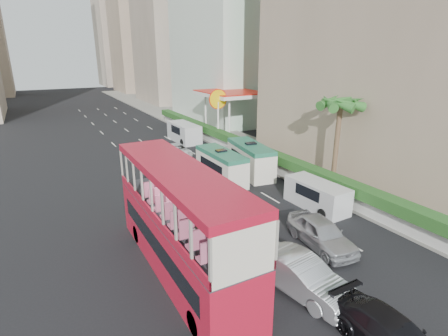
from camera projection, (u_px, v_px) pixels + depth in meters
ground_plane at (282, 238)px, 19.42m from camera, size 200.00×200.00×0.00m
double_decker_bus at (180, 221)px, 15.87m from camera, size 2.50×11.00×5.06m
car_silver_lane_a at (299, 291)px, 15.13m from camera, size 2.55×5.09×1.60m
car_silver_lane_b at (320, 246)px, 18.64m from camera, size 2.37×4.73×1.55m
van_asset at (178, 156)px, 34.95m from camera, size 2.10×4.33×1.19m
minibus_near at (221, 166)px, 27.79m from camera, size 1.86×5.53×2.45m
minibus_far at (250, 159)px, 29.45m from camera, size 2.80×6.04×2.58m
panel_van_near at (317, 195)px, 23.02m from camera, size 1.96×4.52×1.78m
panel_van_far at (184, 133)px, 40.42m from camera, size 2.24×5.32×2.11m
sidewalk at (216, 134)px, 44.31m from camera, size 6.00×120.00×0.18m
kerb_wall at (244, 152)px, 33.69m from camera, size 0.30×44.00×1.00m
hedge at (244, 144)px, 33.43m from camera, size 1.10×44.00×0.70m
palm_tree at (336, 146)px, 25.27m from camera, size 0.36×0.36×6.40m
shell_station at (231, 114)px, 42.27m from camera, size 6.50×8.00×5.50m
tower_far_a at (139, 3)px, 88.53m from camera, size 14.00×14.00×44.00m
tower_far_b at (120, 18)px, 107.45m from camera, size 14.00×14.00×40.00m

